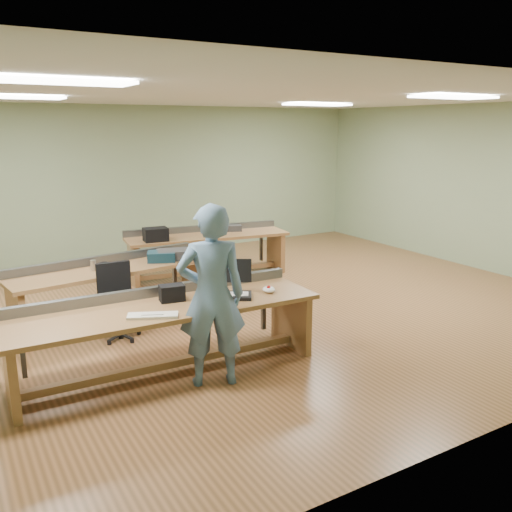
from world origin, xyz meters
name	(u,v)px	position (x,y,z in m)	size (l,w,h in m)	color
floor	(236,309)	(0.00, 0.00, 0.00)	(10.00, 10.00, 0.00)	brown
ceiling	(234,95)	(0.00, 0.00, 3.00)	(10.00, 10.00, 0.00)	silver
wall_back	(141,182)	(0.00, 4.00, 1.50)	(10.00, 0.04, 3.00)	gray
wall_front	(480,271)	(0.00, -4.00, 1.50)	(10.00, 0.04, 3.00)	gray
wall_right	(473,187)	(5.00, 0.00, 1.50)	(0.04, 8.00, 3.00)	gray
fluor_panels	(234,97)	(0.00, 0.00, 2.97)	(6.20, 3.50, 0.03)	white
workbench_front	(166,322)	(-1.62, -1.43, 0.57)	(3.32, 0.97, 0.86)	#915F3D
workbench_mid	(113,281)	(-1.66, 0.43, 0.55)	(2.80, 1.08, 0.86)	#915F3D
workbench_back	(207,245)	(0.42, 1.84, 0.56)	(2.89, 1.13, 0.86)	#915F3D
person	(212,296)	(-1.31, -1.93, 0.94)	(0.68, 0.45, 1.88)	slate
laptop_base	(236,296)	(-0.85, -1.57, 0.77)	(0.34, 0.28, 0.04)	black
laptop_screen	(236,271)	(-0.78, -1.46, 1.02)	(0.34, 0.02, 0.27)	black
keyboard	(153,316)	(-1.86, -1.71, 0.76)	(0.49, 0.16, 0.03)	beige
trackball_mouse	(269,289)	(-0.44, -1.60, 0.78)	(0.14, 0.16, 0.07)	white
camera_bag	(172,293)	(-1.50, -1.33, 0.84)	(0.26, 0.17, 0.18)	black
task_chair	(119,311)	(-1.78, -0.21, 0.34)	(0.53, 0.53, 0.94)	black
parts_bin_teal	(161,256)	(-0.96, 0.42, 0.82)	(0.38, 0.29, 0.13)	#122E3B
parts_bin_grey	(175,254)	(-0.75, 0.43, 0.82)	(0.49, 0.31, 0.13)	#323134
mug	(104,266)	(-1.78, 0.37, 0.80)	(0.12, 0.12, 0.10)	#323134
drinks_can	(93,265)	(-1.91, 0.40, 0.82)	(0.07, 0.07, 0.13)	silver
storage_box_back	(156,234)	(-0.55, 1.75, 0.86)	(0.38, 0.27, 0.22)	black
tray_back	(234,228)	(0.98, 1.88, 0.80)	(0.26, 0.19, 0.11)	#323134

